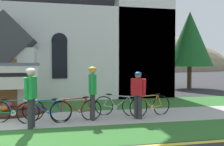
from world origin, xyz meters
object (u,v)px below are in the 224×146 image
at_px(bicycle_red, 16,110).
at_px(cyclist_in_yellow_jersey, 31,93).
at_px(bicycle_yellow, 117,105).
at_px(bicycle_silver, 45,111).
at_px(bicycle_white, 77,110).
at_px(roadside_conifer, 190,39).
at_px(church_sign, 14,79).
at_px(cyclist_in_blue_jersey, 92,88).
at_px(bicycle_green, 150,105).
at_px(cyclist_in_green_jersey, 138,92).

distance_m(bicycle_red, cyclist_in_yellow_jersey, 1.31).
relative_size(bicycle_yellow, bicycle_silver, 0.95).
distance_m(bicycle_white, bicycle_red, 1.96).
relative_size(bicycle_white, bicycle_yellow, 1.04).
bearing_deg(cyclist_in_yellow_jersey, roadside_conifer, 42.80).
height_order(bicycle_yellow, cyclist_in_yellow_jersey, cyclist_in_yellow_jersey).
xyz_separation_m(bicycle_white, bicycle_silver, (-1.00, 0.06, -0.00)).
distance_m(church_sign, bicycle_yellow, 4.26).
distance_m(bicycle_red, roadside_conifer, 14.51).
height_order(church_sign, cyclist_in_blue_jersey, church_sign).
distance_m(bicycle_green, roadside_conifer, 11.43).
height_order(bicycle_red, bicycle_yellow, bicycle_yellow).
relative_size(church_sign, roadside_conifer, 0.33).
xyz_separation_m(bicycle_silver, roadside_conifer, (10.13, 9.03, 3.43)).
distance_m(bicycle_yellow, cyclist_in_yellow_jersey, 3.18).
bearing_deg(bicycle_yellow, cyclist_in_blue_jersey, -150.58).
distance_m(bicycle_green, cyclist_in_green_jersey, 0.89).
bearing_deg(bicycle_silver, bicycle_yellow, 12.55).
xyz_separation_m(bicycle_green, bicycle_silver, (-3.66, -0.24, -0.01)).
bearing_deg(bicycle_red, cyclist_in_green_jersey, -6.01).
bearing_deg(cyclist_in_yellow_jersey, bicycle_silver, 62.69).
bearing_deg(cyclist_in_yellow_jersey, bicycle_yellow, 23.23).
relative_size(bicycle_yellow, roadside_conifer, 0.28).
relative_size(bicycle_red, cyclist_in_blue_jersey, 0.97).
distance_m(church_sign, bicycle_red, 2.14).
xyz_separation_m(bicycle_green, cyclist_in_green_jersey, (-0.59, -0.37, 0.56)).
bearing_deg(church_sign, bicycle_green, -21.32).
xyz_separation_m(church_sign, bicycle_yellow, (3.82, -1.63, -0.93)).
bearing_deg(bicycle_red, bicycle_green, -0.61).
xyz_separation_m(bicycle_white, cyclist_in_blue_jersey, (0.53, 0.07, 0.70)).
relative_size(bicycle_red, cyclist_in_yellow_jersey, 0.99).
relative_size(bicycle_white, cyclist_in_yellow_jersey, 0.97).
height_order(bicycle_silver, cyclist_in_yellow_jersey, cyclist_in_yellow_jersey).
xyz_separation_m(bicycle_silver, cyclist_in_green_jersey, (3.08, -0.13, 0.57)).
relative_size(church_sign, bicycle_green, 1.15).
distance_m(bicycle_green, bicycle_silver, 3.67).
bearing_deg(bicycle_silver, bicycle_red, 162.47).
distance_m(bicycle_yellow, roadside_conifer, 11.90).
distance_m(bicycle_yellow, bicycle_green, 1.19).
bearing_deg(roadside_conifer, cyclist_in_blue_jersey, -133.61).
bearing_deg(roadside_conifer, bicycle_yellow, -131.95).
relative_size(bicycle_green, cyclist_in_yellow_jersey, 0.95).
bearing_deg(bicycle_green, bicycle_yellow, 164.70).
bearing_deg(bicycle_yellow, bicycle_silver, -167.45).
relative_size(bicycle_white, roadside_conifer, 0.29).
bearing_deg(roadside_conifer, bicycle_silver, -138.28).
xyz_separation_m(bicycle_red, cyclist_in_green_jersey, (4.00, -0.42, 0.57)).
height_order(bicycle_white, bicycle_red, bicycle_white).
bearing_deg(bicycle_green, cyclist_in_blue_jersey, -173.60).
xyz_separation_m(bicycle_white, bicycle_yellow, (1.51, 0.62, -0.00)).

